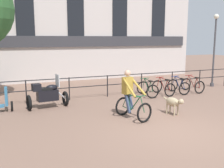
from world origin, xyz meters
The scene contains 11 objects.
ground_plane centered at (0.00, 0.00, 0.00)m, with size 60.00×60.00×0.00m, color #7A5B4C.
canal_railing centered at (0.00, 5.20, 0.71)m, with size 15.05×0.05×1.05m.
building_facade centered at (0.00, 10.99, 5.20)m, with size 18.00×0.72×10.45m.
cyclist_with_bike centered at (-0.54, 1.69, 0.76)m, with size 0.97×1.31×1.70m.
dog centered at (1.09, 1.41, 0.47)m, with size 0.40×0.98×0.67m.
parked_motorcycle centered at (-3.03, 4.19, 0.56)m, with size 1.67×0.80×1.35m.
parked_bicycle_near_lamp centered at (1.85, 4.54, 0.36)m, with size 0.73×1.15×0.86m.
parked_bicycle_mid_left centered at (2.77, 4.54, 0.36)m, with size 0.73×1.15×0.86m.
parked_bicycle_mid_right centered at (3.68, 4.54, 0.36)m, with size 0.71×1.14×0.86m.
parked_bicycle_far_end centered at (4.60, 4.54, 0.36)m, with size 0.69×1.13×0.86m.
street_lamp centered at (6.73, 5.38, 2.34)m, with size 0.28×0.28×4.16m.
Camera 1 is at (-4.65, -6.32, 2.78)m, focal length 42.00 mm.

